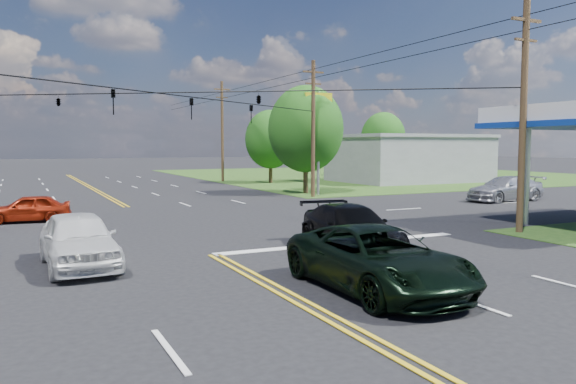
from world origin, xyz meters
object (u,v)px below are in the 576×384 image
tree_right_a (306,129)px  suv_black (351,228)px  tree_right_b (271,139)px  retail_ne (409,160)px  pole_right_far (222,130)px  tree_far_r (383,138)px  pickup_white (79,240)px  pole_se (523,114)px  pickup_dkgreen (378,259)px  pole_ne (313,127)px

tree_right_a → suv_black: (-9.51, -21.34, -4.08)m
tree_right_b → retail_ne: bearing=-16.5°
pole_right_far → tree_far_r: 21.10m
pole_right_far → suv_black: bearing=-102.8°
tree_far_r → pickup_white: size_ratio=1.56×
retail_ne → suv_black: retail_ne is taller
pole_se → pickup_dkgreen: bearing=-154.4°
pickup_dkgreen → pole_ne: bearing=65.8°
retail_ne → pole_ne: bearing=-147.1°
tree_right_b → pickup_white: 38.27m
pole_right_far → tree_right_a: (1.00, -16.00, -0.30)m
pole_se → pickup_dkgreen: pole_se is taller
tree_right_a → pole_se: bearing=-92.7°
pole_ne → suv_black: 20.64m
tree_far_r → pickup_dkgreen: bearing=-125.7°
tree_far_r → pole_ne: bearing=-135.0°
pole_right_far → tree_far_r: pole_right_far is taller
tree_right_b → suv_black: bearing=-109.8°
suv_black → tree_right_b: bearing=78.2°
tree_right_b → pickup_white: tree_right_b is taller
pole_ne → tree_right_a: size_ratio=1.16×
tree_far_r → tree_right_a: bearing=-138.0°
tree_right_b → suv_black: 35.61m
tree_right_b → tree_far_r: (17.50, 6.00, 0.33)m
pole_se → pole_right_far: pole_right_far is taller
pickup_dkgreen → pole_right_far: bearing=76.4°
pole_se → tree_right_a: (1.00, 21.00, -0.05)m
pickup_dkgreen → pickup_white: (-6.43, 6.17, 0.03)m
pole_se → suv_black: bearing=-177.7°
retail_ne → pole_right_far: 19.02m
retail_ne → pole_ne: pole_ne is taller
tree_right_a → pickup_dkgreen: tree_right_a is taller
retail_ne → suv_black: (-25.51, -29.34, -1.41)m
tree_right_a → pickup_dkgreen: (-11.78, -26.17, -4.07)m
tree_right_a → tree_right_b: tree_right_a is taller
tree_right_b → tree_far_r: size_ratio=0.93×
retail_ne → tree_right_a: (-16.00, -8.00, 2.67)m
suv_black → tree_far_r: bearing=61.1°
tree_right_b → pickup_dkgreen: size_ratio=1.23×
pole_ne → tree_right_b: size_ratio=1.34×
pole_ne → pickup_white: bearing=-135.4°
pickup_white → pickup_dkgreen: bearing=-45.5°
pole_se → tree_far_r: bearing=61.7°
tree_right_a → pickup_dkgreen: bearing=-114.2°
pickup_dkgreen → pickup_white: size_ratio=1.18×
pole_se → pole_ne: bearing=90.0°
pole_right_far → tree_right_b: bearing=-48.8°
pickup_dkgreen → pickup_white: pickup_white is taller
pole_ne → pole_right_far: pole_right_far is taller
pole_ne → suv_black: bearing=-114.9°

